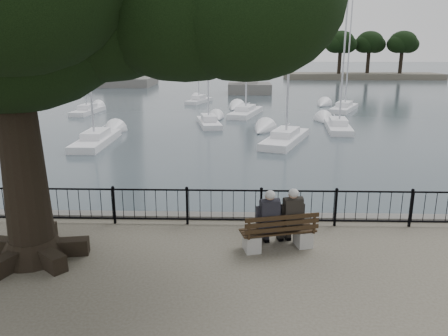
{
  "coord_description": "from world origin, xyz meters",
  "views": [
    {
      "loc": [
        0.32,
        -8.6,
        4.62
      ],
      "look_at": [
        0.0,
        2.5,
        1.6
      ],
      "focal_mm": 35.0,
      "sensor_mm": 36.0,
      "label": 1
    }
  ],
  "objects_px": {
    "person_left": "(267,221)",
    "lighthouse": "(118,2)",
    "person_right": "(290,219)",
    "lion_monument": "(250,77)",
    "bench": "(278,236)"
  },
  "relations": [
    {
      "from": "person_left",
      "to": "person_right",
      "type": "bearing_deg",
      "value": 14.26
    },
    {
      "from": "person_left",
      "to": "person_right",
      "type": "relative_size",
      "value": 1.0
    },
    {
      "from": "bench",
      "to": "lighthouse",
      "type": "xyz_separation_m",
      "value": [
        -19.34,
        60.97,
        11.34
      ]
    },
    {
      "from": "person_right",
      "to": "lighthouse",
      "type": "height_order",
      "value": "lighthouse"
    },
    {
      "from": "bench",
      "to": "person_left",
      "type": "height_order",
      "value": "person_left"
    },
    {
      "from": "person_left",
      "to": "person_right",
      "type": "height_order",
      "value": "same"
    },
    {
      "from": "person_left",
      "to": "lighthouse",
      "type": "bearing_deg",
      "value": 107.38
    },
    {
      "from": "person_right",
      "to": "lion_monument",
      "type": "height_order",
      "value": "lion_monument"
    },
    {
      "from": "bench",
      "to": "person_left",
      "type": "relative_size",
      "value": 1.25
    },
    {
      "from": "bench",
      "to": "lion_monument",
      "type": "bearing_deg",
      "value": 89.23
    },
    {
      "from": "lion_monument",
      "to": "lighthouse",
      "type": "bearing_deg",
      "value": 148.91
    },
    {
      "from": "bench",
      "to": "person_left",
      "type": "bearing_deg",
      "value": 172.15
    },
    {
      "from": "person_left",
      "to": "lighthouse",
      "type": "relative_size",
      "value": 0.05
    },
    {
      "from": "bench",
      "to": "person_right",
      "type": "bearing_deg",
      "value": 32.27
    },
    {
      "from": "lighthouse",
      "to": "lion_monument",
      "type": "relative_size",
      "value": 3.61
    }
  ]
}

